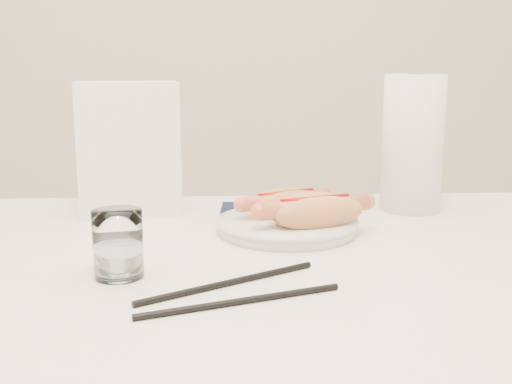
{
  "coord_description": "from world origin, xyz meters",
  "views": [
    {
      "loc": [
        -0.01,
        -0.83,
        1.01
      ],
      "look_at": [
        0.04,
        0.1,
        0.82
      ],
      "focal_mm": 43.71,
      "sensor_mm": 36.0,
      "label": 1
    }
  ],
  "objects": [
    {
      "name": "plate",
      "position": [
        0.09,
        0.12,
        0.76
      ],
      "size": [
        0.28,
        0.28,
        0.02
      ],
      "primitive_type": "cylinder",
      "rotation": [
        0.0,
        0.0,
        0.41
      ],
      "color": "silver",
      "rests_on": "table"
    },
    {
      "name": "hotdog_left",
      "position": [
        0.1,
        0.15,
        0.79
      ],
      "size": [
        0.16,
        0.11,
        0.04
      ],
      "rotation": [
        0.0,
        0.0,
        0.44
      ],
      "color": "tan",
      "rests_on": "plate"
    },
    {
      "name": "navy_napkin",
      "position": [
        0.06,
        0.23,
        0.75
      ],
      "size": [
        0.16,
        0.16,
        0.01
      ],
      "primitive_type": "cube",
      "rotation": [
        0.0,
        0.0,
        -0.06
      ],
      "color": "#101434",
      "rests_on": "table"
    },
    {
      "name": "paper_towel_roll",
      "position": [
        0.33,
        0.26,
        0.87
      ],
      "size": [
        0.13,
        0.13,
        0.24
      ],
      "primitive_type": "cylinder",
      "rotation": [
        0.0,
        0.0,
        -0.23
      ],
      "color": "white",
      "rests_on": "table"
    },
    {
      "name": "chopstick_near",
      "position": [
        -0.0,
        -0.12,
        0.75
      ],
      "size": [
        0.22,
        0.13,
        0.01
      ],
      "primitive_type": "cylinder",
      "rotation": [
        0.0,
        1.57,
        0.54
      ],
      "color": "black",
      "rests_on": "table"
    },
    {
      "name": "napkin_box",
      "position": [
        -0.17,
        0.27,
        0.87
      ],
      "size": [
        0.19,
        0.12,
        0.23
      ],
      "primitive_type": "cube",
      "rotation": [
        0.0,
        0.0,
        0.15
      ],
      "color": "white",
      "rests_on": "table"
    },
    {
      "name": "chopstick_far",
      "position": [
        0.01,
        -0.18,
        0.75
      ],
      "size": [
        0.23,
        0.09,
        0.01
      ],
      "primitive_type": "cylinder",
      "rotation": [
        0.0,
        1.57,
        0.33
      ],
      "color": "black",
      "rests_on": "table"
    },
    {
      "name": "water_glass",
      "position": [
        -0.14,
        -0.08,
        0.79
      ],
      "size": [
        0.06,
        0.06,
        0.09
      ],
      "primitive_type": "cylinder",
      "color": "silver",
      "rests_on": "table"
    },
    {
      "name": "hotdog_right",
      "position": [
        0.13,
        0.08,
        0.79
      ],
      "size": [
        0.18,
        0.11,
        0.05
      ],
      "rotation": [
        0.0,
        0.0,
        0.33
      ],
      "color": "#E59059",
      "rests_on": "plate"
    },
    {
      "name": "table",
      "position": [
        0.0,
        0.0,
        0.69
      ],
      "size": [
        1.2,
        0.8,
        0.75
      ],
      "color": "white",
      "rests_on": "ground"
    }
  ]
}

